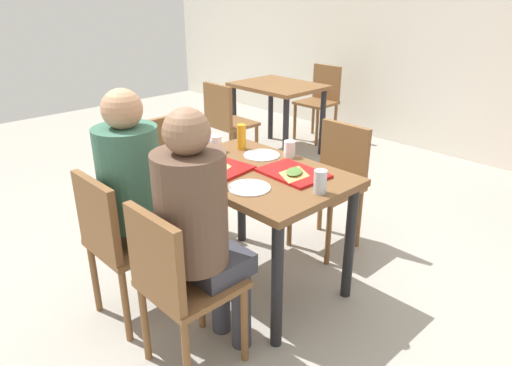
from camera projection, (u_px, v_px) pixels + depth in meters
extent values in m
cube|color=#9E998E|center=(256.00, 284.00, 2.93)|extent=(10.00, 10.00, 0.02)
cube|color=silver|center=(500.00, 21.00, 4.42)|extent=(10.00, 0.10, 2.80)
cube|color=brown|center=(256.00, 174.00, 2.64)|extent=(1.04, 0.72, 0.04)
cylinder|color=black|center=(170.00, 223.00, 2.90)|extent=(0.06, 0.06, 0.71)
cylinder|color=black|center=(277.00, 286.00, 2.29)|extent=(0.06, 0.06, 0.71)
cylinder|color=black|center=(241.00, 195.00, 3.29)|extent=(0.06, 0.06, 0.71)
cylinder|color=black|center=(350.00, 243.00, 2.68)|extent=(0.06, 0.06, 0.71)
cube|color=brown|center=(134.00, 243.00, 2.51)|extent=(0.40, 0.40, 0.03)
cube|color=brown|center=(97.00, 217.00, 2.31)|extent=(0.38, 0.04, 0.40)
cylinder|color=brown|center=(148.00, 255.00, 2.82)|extent=(0.04, 0.04, 0.43)
cylinder|color=brown|center=(181.00, 279.00, 2.59)|extent=(0.04, 0.04, 0.43)
cylinder|color=brown|center=(95.00, 278.00, 2.60)|extent=(0.04, 0.04, 0.43)
cylinder|color=brown|center=(126.00, 306.00, 2.37)|extent=(0.04, 0.04, 0.43)
cube|color=brown|center=(192.00, 284.00, 2.16)|extent=(0.40, 0.40, 0.03)
cube|color=brown|center=(155.00, 258.00, 1.96)|extent=(0.38, 0.04, 0.40)
cylinder|color=brown|center=(201.00, 293.00, 2.47)|extent=(0.04, 0.04, 0.43)
cylinder|color=brown|center=(244.00, 324.00, 2.25)|extent=(0.04, 0.04, 0.43)
cylinder|color=brown|center=(145.00, 323.00, 2.25)|extent=(0.04, 0.04, 0.43)
cylinder|color=brown|center=(187.00, 361.00, 2.03)|extent=(0.04, 0.04, 0.43)
cube|color=brown|center=(326.00, 188.00, 3.18)|extent=(0.40, 0.40, 0.03)
cube|color=brown|center=(344.00, 152.00, 3.21)|extent=(0.38, 0.04, 0.40)
cylinder|color=brown|center=(328.00, 235.00, 3.04)|extent=(0.04, 0.04, 0.43)
cylinder|color=brown|center=(290.00, 218.00, 3.27)|extent=(0.04, 0.04, 0.43)
cylinder|color=brown|center=(359.00, 219.00, 3.26)|extent=(0.04, 0.04, 0.43)
cylinder|color=brown|center=(320.00, 204.00, 3.49)|extent=(0.04, 0.04, 0.43)
cube|color=brown|center=(175.00, 181.00, 3.30)|extent=(0.40, 0.40, 0.03)
cube|color=brown|center=(159.00, 146.00, 3.34)|extent=(0.04, 0.38, 0.40)
cylinder|color=brown|center=(211.00, 210.00, 3.39)|extent=(0.04, 0.04, 0.43)
cylinder|color=brown|center=(171.00, 226.00, 3.17)|extent=(0.04, 0.04, 0.43)
cylinder|color=brown|center=(183.00, 196.00, 3.61)|extent=(0.04, 0.04, 0.43)
cylinder|color=brown|center=(145.00, 210.00, 3.39)|extent=(0.04, 0.04, 0.43)
cylinder|color=#383842|center=(165.00, 255.00, 2.79)|extent=(0.10, 0.10, 0.46)
cylinder|color=#383842|center=(180.00, 266.00, 2.68)|extent=(0.10, 0.10, 0.46)
cube|color=#383842|center=(153.00, 224.00, 2.56)|extent=(0.32, 0.28, 0.10)
cylinder|color=#386651|center=(130.00, 177.00, 2.37)|extent=(0.32, 0.32, 0.52)
sphere|color=tan|center=(122.00, 109.00, 2.24)|extent=(0.20, 0.20, 0.20)
cylinder|color=#383842|center=(221.00, 294.00, 2.44)|extent=(0.10, 0.10, 0.46)
cylinder|color=#383842|center=(241.00, 308.00, 2.34)|extent=(0.10, 0.10, 0.46)
cube|color=#383842|center=(213.00, 261.00, 2.22)|extent=(0.32, 0.28, 0.10)
cylinder|color=brown|center=(191.00, 210.00, 2.03)|extent=(0.32, 0.32, 0.52)
sphere|color=#8C664C|center=(186.00, 132.00, 1.89)|extent=(0.20, 0.20, 0.20)
cube|color=#B21414|center=(218.00, 167.00, 2.67)|extent=(0.39, 0.30, 0.02)
cube|color=#B21414|center=(293.00, 173.00, 2.58)|extent=(0.37, 0.28, 0.02)
cylinder|color=white|center=(262.00, 155.00, 2.86)|extent=(0.22, 0.22, 0.01)
cylinder|color=white|center=(249.00, 188.00, 2.40)|extent=(0.22, 0.22, 0.01)
pyramid|color=#DBAD60|center=(217.00, 166.00, 2.65)|extent=(0.24, 0.23, 0.01)
ellipsoid|color=#D8C67F|center=(217.00, 164.00, 2.64)|extent=(0.17, 0.16, 0.01)
pyramid|color=tan|center=(294.00, 173.00, 2.54)|extent=(0.20, 0.23, 0.01)
ellipsoid|color=#4C7233|center=(294.00, 171.00, 2.54)|extent=(0.14, 0.16, 0.01)
cylinder|color=white|center=(290.00, 149.00, 2.83)|extent=(0.07, 0.07, 0.10)
cylinder|color=white|center=(217.00, 178.00, 2.40)|extent=(0.07, 0.07, 0.10)
cylinder|color=white|center=(216.00, 144.00, 2.93)|extent=(0.07, 0.07, 0.10)
cylinder|color=#B7BCC6|center=(320.00, 182.00, 2.33)|extent=(0.07, 0.07, 0.12)
cylinder|color=orange|center=(242.00, 137.00, 2.96)|extent=(0.06, 0.06, 0.16)
sphere|color=silver|center=(204.00, 145.00, 2.90)|extent=(0.10, 0.10, 0.10)
cube|color=brown|center=(278.00, 86.00, 4.95)|extent=(0.90, 0.70, 0.04)
cylinder|color=black|center=(234.00, 118.00, 5.17)|extent=(0.06, 0.06, 0.71)
cylinder|color=black|center=(286.00, 133.00, 4.66)|extent=(0.06, 0.06, 0.71)
cylinder|color=black|center=(271.00, 110.00, 5.54)|extent=(0.06, 0.06, 0.71)
cylinder|color=black|center=(322.00, 122.00, 5.03)|extent=(0.06, 0.06, 0.71)
cube|color=brown|center=(232.00, 124.00, 4.65)|extent=(0.40, 0.40, 0.03)
cube|color=brown|center=(218.00, 106.00, 4.45)|extent=(0.38, 0.04, 0.40)
cylinder|color=brown|center=(234.00, 139.00, 4.96)|extent=(0.04, 0.04, 0.43)
cylinder|color=brown|center=(257.00, 146.00, 4.74)|extent=(0.04, 0.04, 0.43)
cylinder|color=brown|center=(209.00, 146.00, 4.75)|extent=(0.04, 0.04, 0.43)
cylinder|color=brown|center=(231.00, 154.00, 4.52)|extent=(0.04, 0.04, 0.43)
cube|color=brown|center=(316.00, 103.00, 5.48)|extent=(0.40, 0.40, 0.03)
cube|color=brown|center=(327.00, 82.00, 5.51)|extent=(0.38, 0.04, 0.40)
cylinder|color=brown|center=(317.00, 128.00, 5.35)|extent=(0.04, 0.04, 0.43)
cylinder|color=brown|center=(295.00, 122.00, 5.57)|extent=(0.04, 0.04, 0.43)
cylinder|color=brown|center=(335.00, 122.00, 5.57)|extent=(0.04, 0.04, 0.43)
cylinder|color=brown|center=(313.00, 117.00, 5.79)|extent=(0.04, 0.04, 0.43)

